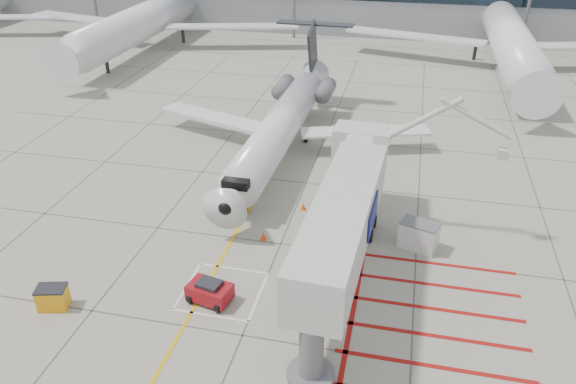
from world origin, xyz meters
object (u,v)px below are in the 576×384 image
(regional_jet, at_px, (273,118))
(spill_bin, at_px, (53,297))
(jet_bridge, at_px, (341,231))
(pushback_tug, at_px, (210,291))

(regional_jet, height_order, spill_bin, regional_jet)
(regional_jet, distance_m, spill_bin, 19.84)
(regional_jet, relative_size, spill_bin, 20.75)
(jet_bridge, relative_size, spill_bin, 12.88)
(regional_jet, xyz_separation_m, spill_bin, (-7.01, -18.26, -3.29))
(jet_bridge, bearing_deg, regional_jet, 119.98)
(regional_jet, xyz_separation_m, pushback_tug, (0.63, -16.04, -3.27))
(spill_bin, bearing_deg, jet_bridge, 3.86)
(jet_bridge, xyz_separation_m, spill_bin, (-14.00, -4.68, -3.09))
(pushback_tug, bearing_deg, jet_bridge, 33.43)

